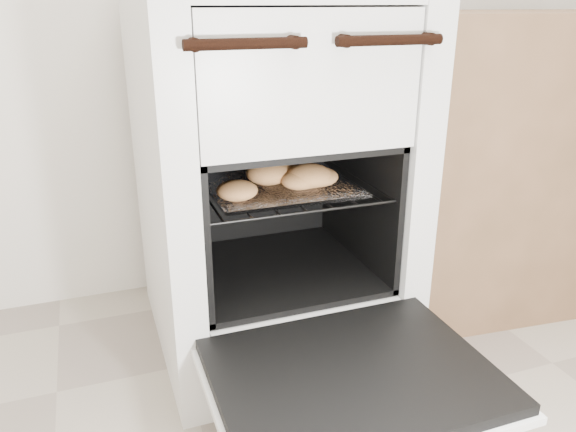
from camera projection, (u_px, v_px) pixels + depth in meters
name	position (u px, v px, depth m)	size (l,w,h in m)	color
stove	(268.00, 178.00, 1.58)	(0.67, 0.75, 1.03)	silver
oven_door	(352.00, 378.00, 1.19)	(0.60, 0.47, 0.04)	black
oven_rack	(277.00, 185.00, 1.52)	(0.49, 0.47, 0.01)	black
foil_sheet	(279.00, 185.00, 1.49)	(0.38, 0.33, 0.01)	silver
baked_rolls	(283.00, 174.00, 1.48)	(0.37, 0.32, 0.06)	#E49A5B
counter	(497.00, 158.00, 1.91)	(0.94, 0.63, 0.94)	brown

